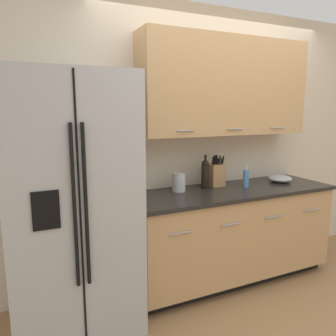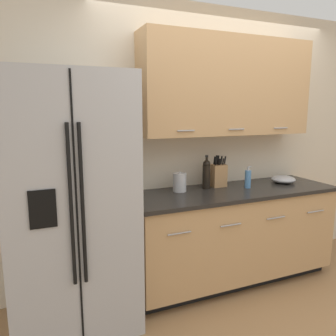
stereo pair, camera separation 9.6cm
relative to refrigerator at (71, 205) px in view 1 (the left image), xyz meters
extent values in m
plane|color=#997047|center=(1.49, -0.82, -0.95)|extent=(14.00, 14.00, 0.00)
cube|color=beige|center=(1.49, 0.41, 0.35)|extent=(10.00, 0.05, 2.60)
cube|color=tan|center=(1.48, 0.23, 0.90)|extent=(1.69, 0.32, 0.89)
cylinder|color=#99999E|center=(0.98, 0.05, 0.51)|extent=(0.16, 0.01, 0.01)
cylinder|color=#99999E|center=(1.48, 0.05, 0.51)|extent=(0.16, 0.01, 0.01)
cylinder|color=#99999E|center=(1.99, 0.05, 0.51)|extent=(0.16, 0.01, 0.01)
cube|color=black|center=(1.48, 0.11, -0.90)|extent=(1.92, 0.54, 0.09)
cube|color=tan|center=(1.48, 0.07, -0.47)|extent=(1.96, 0.62, 0.78)
cube|color=black|center=(1.48, 0.05, -0.06)|extent=(1.99, 0.64, 0.03)
cylinder|color=#99999E|center=(0.78, -0.26, -0.26)|extent=(0.20, 0.01, 0.01)
cylinder|color=#99999E|center=(1.25, -0.26, -0.26)|extent=(0.20, 0.01, 0.01)
cylinder|color=#99999E|center=(1.72, -0.26, -0.26)|extent=(0.20, 0.01, 0.01)
cylinder|color=#99999E|center=(2.19, -0.26, -0.26)|extent=(0.20, 0.01, 0.01)
cube|color=#B2B2B5|center=(0.00, 0.00, 0.00)|extent=(0.89, 0.75, 1.90)
cube|color=black|center=(0.00, -0.38, 0.00)|extent=(0.01, 0.01, 1.86)
cylinder|color=black|center=(-0.03, -0.39, 0.09)|extent=(0.02, 0.02, 1.04)
cylinder|color=black|center=(0.04, -0.39, 0.09)|extent=(0.02, 0.02, 1.04)
cube|color=black|center=(-0.20, -0.38, 0.09)|extent=(0.16, 0.01, 0.24)
cube|color=#A87A4C|center=(1.41, 0.23, 0.06)|extent=(0.14, 0.10, 0.21)
cylinder|color=black|center=(1.37, 0.24, 0.21)|extent=(0.01, 0.03, 0.08)
cylinder|color=black|center=(1.37, 0.21, 0.22)|extent=(0.02, 0.04, 0.10)
cylinder|color=black|center=(1.41, 0.24, 0.21)|extent=(0.02, 0.04, 0.09)
cylinder|color=black|center=(1.41, 0.21, 0.20)|extent=(0.02, 0.03, 0.06)
cylinder|color=black|center=(1.45, 0.24, 0.21)|extent=(0.02, 0.03, 0.08)
cylinder|color=black|center=(1.45, 0.21, 0.20)|extent=(0.01, 0.03, 0.06)
cylinder|color=black|center=(1.49, 0.24, 0.21)|extent=(0.01, 0.03, 0.08)
cylinder|color=black|center=(1.26, 0.20, 0.06)|extent=(0.07, 0.07, 0.22)
sphere|color=black|center=(1.26, 0.20, 0.19)|extent=(0.07, 0.07, 0.07)
cylinder|color=black|center=(1.26, 0.20, 0.21)|extent=(0.02, 0.02, 0.08)
cylinder|color=black|center=(1.26, 0.20, 0.26)|extent=(0.03, 0.03, 0.02)
cylinder|color=#4C7FB2|center=(1.64, 0.07, 0.04)|extent=(0.06, 0.06, 0.17)
cylinder|color=#B2B2B5|center=(1.64, 0.07, 0.14)|extent=(0.02, 0.02, 0.04)
cylinder|color=#B2B2B5|center=(1.66, 0.07, 0.16)|extent=(0.03, 0.01, 0.01)
cylinder|color=#B7B7BA|center=(0.99, 0.20, 0.03)|extent=(0.12, 0.12, 0.16)
cylinder|color=#B7B7BA|center=(0.99, 0.20, 0.12)|extent=(0.13, 0.13, 0.01)
sphere|color=#B7B7BA|center=(0.99, 0.20, 0.13)|extent=(0.02, 0.02, 0.02)
ellipsoid|color=#A3A3A5|center=(2.11, 0.11, -0.01)|extent=(0.24, 0.24, 0.07)
camera|label=1|loc=(-0.33, -2.40, 0.69)|focal=35.00mm
camera|label=2|loc=(-0.24, -2.44, 0.69)|focal=35.00mm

